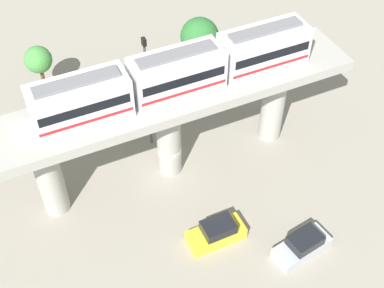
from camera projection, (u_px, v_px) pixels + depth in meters
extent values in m
plane|color=gray|center=(170.00, 168.00, 43.09)|extent=(120.00, 120.00, 0.00)
cylinder|color=#A8A59E|center=(49.00, 176.00, 37.73)|extent=(1.90, 1.90, 7.25)
cylinder|color=#A8A59E|center=(169.00, 137.00, 40.48)|extent=(1.90, 1.90, 7.25)
cylinder|color=#A8A59E|center=(273.00, 103.00, 43.23)|extent=(1.90, 1.90, 7.25)
cube|color=#A8A59E|center=(167.00, 97.00, 37.59)|extent=(5.20, 28.85, 0.80)
cube|color=silver|center=(80.00, 101.00, 34.43)|extent=(2.60, 6.60, 3.00)
cube|color=black|center=(79.00, 98.00, 34.25)|extent=(2.64, 6.07, 0.70)
cube|color=red|center=(82.00, 110.00, 34.97)|extent=(2.64, 6.34, 0.24)
cube|color=slate|center=(76.00, 82.00, 33.27)|extent=(1.10, 5.61, 0.24)
cube|color=silver|center=(177.00, 73.00, 36.47)|extent=(2.60, 6.60, 3.00)
cube|color=black|center=(177.00, 71.00, 36.29)|extent=(2.64, 6.07, 0.70)
cube|color=red|center=(177.00, 82.00, 37.01)|extent=(2.64, 6.34, 0.24)
cube|color=slate|center=(176.00, 54.00, 35.31)|extent=(1.10, 5.61, 0.24)
cube|color=silver|center=(263.00, 49.00, 38.51)|extent=(2.60, 6.60, 3.00)
cube|color=black|center=(264.00, 46.00, 38.33)|extent=(2.64, 6.07, 0.70)
cube|color=red|center=(262.00, 57.00, 39.05)|extent=(2.64, 6.34, 0.24)
cube|color=slate|center=(266.00, 30.00, 37.35)|extent=(1.10, 5.61, 0.24)
cube|color=yellow|center=(216.00, 235.00, 37.93)|extent=(1.80, 4.20, 1.00)
cube|color=black|center=(218.00, 227.00, 37.34)|extent=(1.64, 2.30, 0.76)
cube|color=#B2B5BA|center=(301.00, 248.00, 37.15)|extent=(2.40, 4.42, 1.00)
cube|color=black|center=(305.00, 240.00, 36.57)|extent=(1.96, 2.52, 0.76)
cylinder|color=brown|center=(199.00, 59.00, 50.86)|extent=(0.36, 0.36, 3.12)
sphere|color=#2D7233|center=(200.00, 37.00, 49.02)|extent=(3.64, 3.64, 3.64)
cylinder|color=brown|center=(43.00, 79.00, 48.82)|extent=(0.36, 0.36, 3.01)
sphere|color=#479342|center=(38.00, 60.00, 47.25)|extent=(2.50, 2.50, 2.50)
cylinder|color=brown|center=(137.00, 101.00, 46.57)|extent=(0.36, 0.36, 3.14)
sphere|color=#38843D|center=(135.00, 81.00, 44.96)|extent=(2.42, 2.42, 2.42)
cylinder|color=#4C4C51|center=(148.00, 98.00, 41.55)|extent=(0.20, 0.20, 10.05)
cube|color=black|center=(144.00, 42.00, 37.73)|extent=(0.44, 0.28, 0.60)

